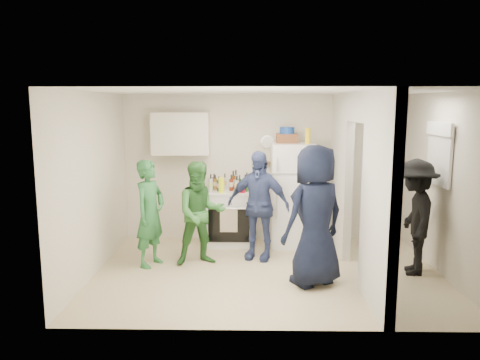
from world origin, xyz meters
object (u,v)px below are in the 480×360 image
Objects in this scene: stove at (230,217)px; blue_bowl at (287,130)px; person_green_left at (150,213)px; person_denim at (258,205)px; person_nook at (415,217)px; person_green_center at (201,213)px; person_navy at (315,216)px; wicker_basket at (287,138)px; yellow_cup_stack_top at (308,136)px; fridge at (292,195)px.

blue_bowl reaches higher than stove.
person_green_left reaches higher than stove.
person_denim is 2.22m from person_nook.
person_nook is (2.98, -0.34, 0.04)m from person_green_center.
person_green_center is at bearing -58.51° from person_navy.
person_denim is (-0.48, -0.76, -1.09)m from blue_bowl.
wicker_basket is 1.40× the size of yellow_cup_stack_top.
wicker_basket is 0.23× the size of person_green_left.
person_nook is (1.43, 0.44, -0.12)m from person_navy.
person_nook is (1.34, -1.20, -1.03)m from yellow_cup_stack_top.
person_nook is (3.71, -0.25, 0.02)m from person_green_left.
fridge is at bearing -117.76° from person_navy.
person_nook is (1.66, -1.35, -1.11)m from blue_bowl.
blue_bowl is (0.00, 0.00, 0.13)m from wicker_basket.
person_green_center is (-1.32, -1.02, -1.15)m from blue_bowl.
fridge is at bearing -26.57° from wicker_basket.
person_denim is at bearing -87.47° from person_navy.
wicker_basket is 0.22× the size of person_nook.
fridge is (1.04, -0.03, 0.39)m from stove.
person_green_center is (-1.64, -0.87, -1.07)m from yellow_cup_stack_top.
person_navy is (1.55, -0.77, 0.16)m from person_green_center.
blue_bowl is 0.15× the size of person_green_left.
yellow_cup_stack_top reaches higher than fridge.
fridge is 1.72m from person_green_center.
blue_bowl is 0.15× the size of person_nook.
person_green_left is 1.02× the size of person_green_center.
stove is at bearing -21.18° from person_green_left.
blue_bowl is 1.41m from person_denim.
person_navy reaches higher than stove.
wicker_basket is 1.46× the size of blue_bowl.
fridge reaches higher than person_denim.
person_green_left is (-2.37, -0.95, -1.06)m from yellow_cup_stack_top.
yellow_cup_stack_top is at bearing -25.11° from wicker_basket.
stove is at bearing 140.73° from person_denim.
person_green_center is at bearing -142.41° from blue_bowl.
stove is at bearing 178.35° from fridge.
person_denim reaches higher than stove.
stove is 1.11m from person_green_center.
yellow_cup_stack_top is 0.15× the size of person_denim.
wicker_basket reaches higher than fridge.
blue_bowl is at bearing -117.28° from person_nook.
person_green_left is 3.72m from person_nook.
fridge is 0.93× the size of person_navy.
person_denim is 0.90× the size of person_navy.
person_green_left is 0.97× the size of person_nook.
stove is 3.83× the size of blue_bowl.
person_navy is at bearing -43.04° from person_green_center.
yellow_cup_stack_top is (0.32, -0.15, 0.05)m from wicker_basket.
person_green_left is 0.73m from person_green_center.
person_nook reaches higher than person_green_center.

